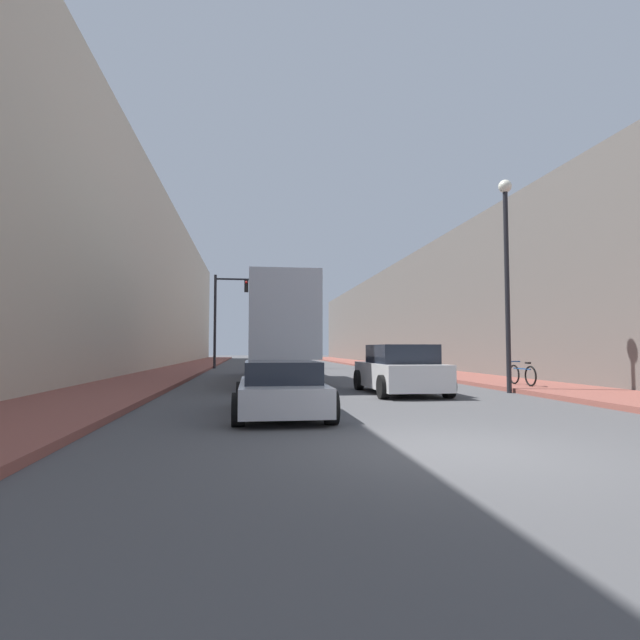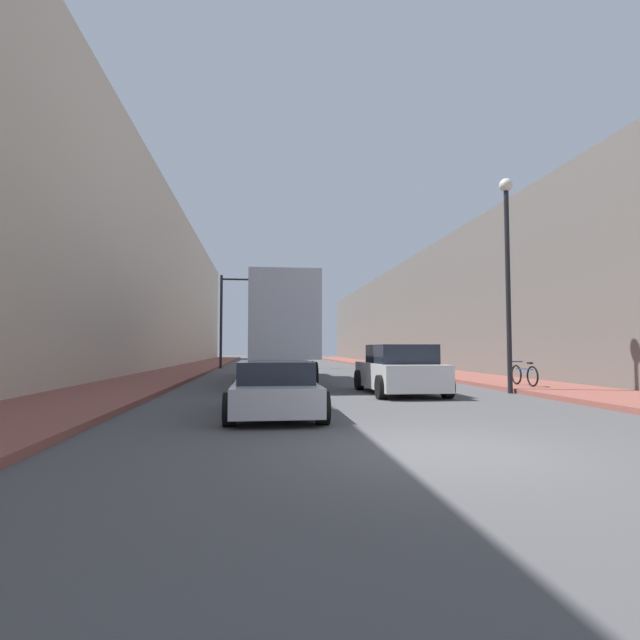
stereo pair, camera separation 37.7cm
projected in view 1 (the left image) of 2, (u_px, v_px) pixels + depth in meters
The scene contains 11 objects.
ground_plane at pixel (455, 450), 7.23m from camera, with size 200.00×200.00×0.00m, color #4C4C4F.
sidewalk_right at pixel (388, 367), 37.93m from camera, with size 3.45×80.00×0.15m.
sidewalk_left at pixel (187, 368), 35.87m from camera, with size 3.45×80.00×0.15m.
building_right at pixel (446, 311), 38.83m from camera, with size 6.00×80.00×8.70m.
building_left at pixel (121, 278), 35.58m from camera, with size 6.00×80.00×12.98m.
semi_truck at pixel (276, 330), 22.70m from camera, with size 2.42×13.19×4.15m.
sedan_car at pixel (281, 388), 11.11m from camera, with size 2.03×4.46×1.19m.
suv_car at pixel (400, 370), 16.29m from camera, with size 2.25×4.58×1.60m.
traffic_signal_gantry at pixel (237, 304), 37.18m from camera, with size 6.93×0.35×6.95m.
street_lamp at pixel (506, 256), 16.77m from camera, with size 0.44×0.44×7.19m.
parked_bicycle at pixel (522, 375), 17.96m from camera, with size 0.44×1.82×0.86m.
Camera 1 is at (-2.96, -6.99, 1.48)m, focal length 28.00 mm.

